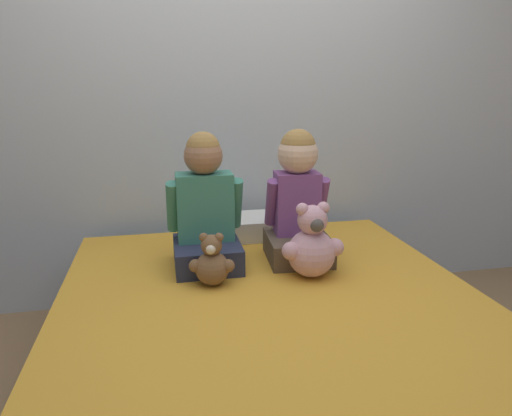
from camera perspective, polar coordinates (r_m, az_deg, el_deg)
ground_plane at (r=2.01m, az=2.75°, el=-24.54°), size 14.00×14.00×0.00m
wall_behind_bed at (r=2.68m, az=-3.33°, el=14.56°), size 8.00×0.06×2.50m
bed at (r=1.87m, az=2.85°, el=-19.07°), size 1.70×2.05×0.47m
child_on_left at (r=2.08m, az=-6.36°, el=-0.11°), size 0.35×0.32×0.61m
child_on_right at (r=2.16m, az=5.20°, el=0.97°), size 0.31×0.33×0.62m
teddy_bear_held_by_left_child at (r=1.92m, az=-5.52°, el=-6.88°), size 0.19×0.14×0.23m
teddy_bear_held_by_right_child at (r=1.99m, az=6.98°, el=-4.70°), size 0.28×0.21×0.33m
pillow_at_headboard at (r=2.50m, az=-2.02°, el=-2.39°), size 0.54×0.27×0.11m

